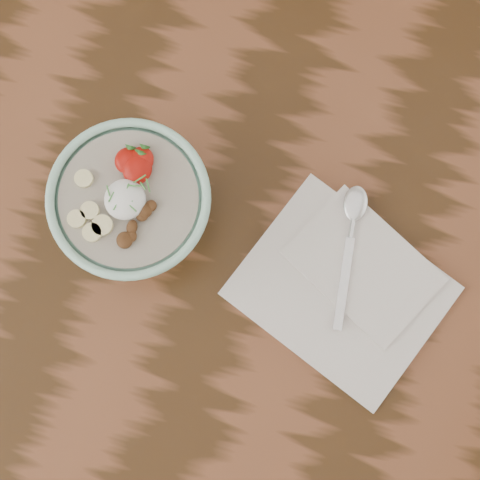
% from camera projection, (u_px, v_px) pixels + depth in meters
% --- Properties ---
extents(table, '(1.60, 0.90, 0.75)m').
position_uv_depth(table, '(102.00, 179.00, 0.97)').
color(table, '#37200D').
rests_on(table, ground).
extents(breakfast_bowl, '(0.19, 0.19, 0.13)m').
position_uv_depth(breakfast_bowl, '(134.00, 204.00, 0.81)').
color(breakfast_bowl, '#A2DAC2').
rests_on(breakfast_bowl, table).
extents(napkin, '(0.30, 0.27, 0.02)m').
position_uv_depth(napkin, '(346.00, 286.00, 0.85)').
color(napkin, silver).
rests_on(napkin, table).
extents(spoon, '(0.04, 0.19, 0.01)m').
position_uv_depth(spoon, '(353.00, 223.00, 0.85)').
color(spoon, silver).
rests_on(spoon, napkin).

